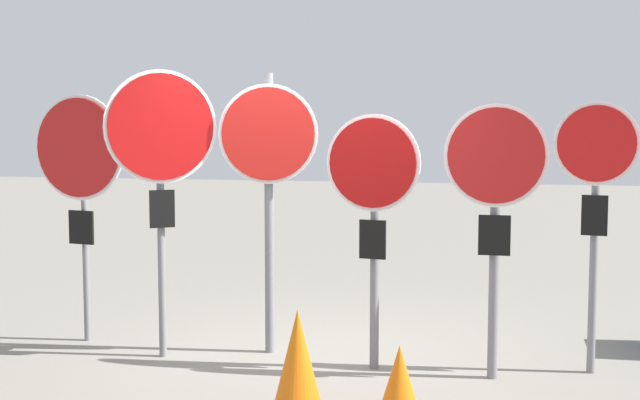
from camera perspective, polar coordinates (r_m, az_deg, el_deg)
The scene contains 9 objects.
ground_plane at distance 7.62m, azimuth -0.17°, elevation -10.32°, with size 40.00×40.00×0.00m, color gray.
stop_sign_0 at distance 8.30m, azimuth -15.13°, elevation 2.34°, with size 0.94×0.22×2.26m.
stop_sign_1 at distance 7.58m, azimuth -10.15°, elevation 3.40°, with size 0.81×0.55×2.45m.
stop_sign_2 at distance 7.62m, azimuth -3.32°, elevation 2.56°, with size 0.84×0.20×2.43m.
stop_sign_3 at distance 7.14m, azimuth 3.43°, elevation 0.69°, with size 0.77×0.18×2.08m.
stop_sign_4 at distance 6.98m, azimuth 11.16°, elevation 0.84°, with size 0.80×0.15×2.16m.
stop_sign_5 at distance 7.33m, azimuth 17.23°, elevation 1.33°, with size 0.65×0.17×2.18m.
traffic_cone_0 at distance 6.24m, azimuth -1.44°, elevation -10.39°, with size 0.43×0.43×0.75m.
traffic_cone_1 at distance 6.24m, azimuth 5.11°, elevation -11.53°, with size 0.35×0.35×0.51m.
Camera 1 is at (1.43, -7.19, 2.08)m, focal length 50.00 mm.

